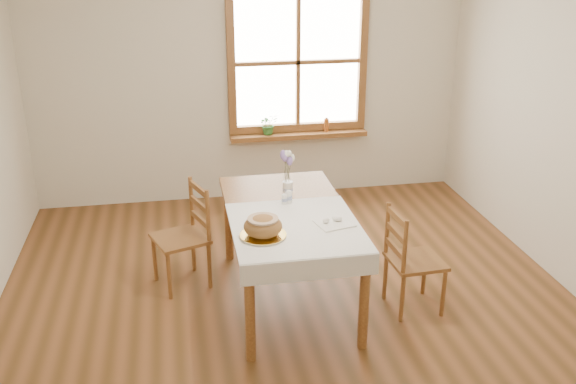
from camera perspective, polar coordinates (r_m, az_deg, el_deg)
name	(u,v)px	position (r m, az deg, el deg)	size (l,w,h in m)	color
ground	(295,318)	(4.91, 0.64, -11.10)	(5.00, 5.00, 0.00)	brown
room_walls	(296,94)	(4.23, 0.74, 8.69)	(4.60, 5.10, 2.65)	silver
window	(298,62)	(6.75, 0.88, 11.46)	(1.46, 0.08, 1.46)	#9B6430
window_sill	(299,135)	(6.86, 0.96, 5.10)	(1.46, 0.20, 0.05)	#9B6430
dining_table	(288,221)	(4.85, 0.00, -2.58)	(0.90, 1.60, 0.75)	#9B6430
table_linen	(296,227)	(4.54, 0.69, -3.11)	(0.91, 0.99, 0.01)	silver
chair_left	(180,237)	(5.21, -9.58, -3.96)	(0.40, 0.42, 0.85)	#9B6430
chair_right	(416,259)	(4.92, 11.29, -5.89)	(0.39, 0.40, 0.83)	#9B6430
bread_plate	(263,235)	(4.38, -2.23, -3.88)	(0.31, 0.31, 0.02)	silver
bread_loaf	(263,225)	(4.35, -2.24, -2.92)	(0.27, 0.27, 0.15)	brown
egg_napkin	(334,223)	(4.58, 4.15, -2.80)	(0.25, 0.21, 0.01)	silver
eggs	(335,220)	(4.56, 4.16, -2.49)	(0.19, 0.17, 0.04)	white
salt_shaker	(284,199)	(4.89, -0.32, -0.60)	(0.04, 0.04, 0.08)	silver
pepper_shaker	(289,196)	(4.91, 0.07, -0.40)	(0.05, 0.05, 0.10)	silver
flower_vase	(288,188)	(5.12, -0.02, 0.37)	(0.08, 0.08, 0.09)	silver
lavender_bouquet	(288,167)	(5.05, -0.02, 2.27)	(0.14, 0.14, 0.27)	#6F5597
potted_plant	(269,126)	(6.77, -1.74, 5.84)	(0.19, 0.22, 0.17)	#2F6A2A
amber_bottle	(326,124)	(6.89, 3.43, 6.03)	(0.05, 0.05, 0.15)	#B45C21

